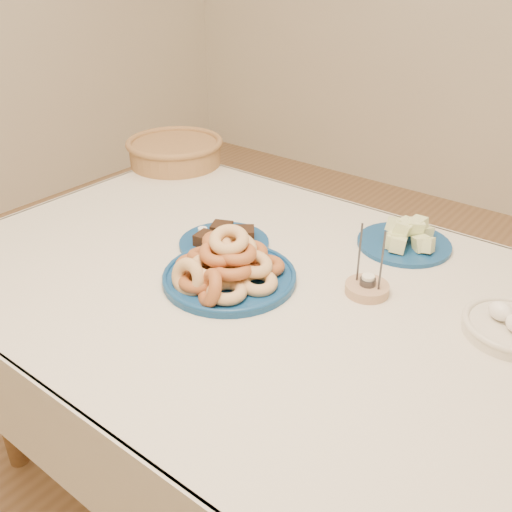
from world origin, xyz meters
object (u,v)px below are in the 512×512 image
object	(u,v)px
brownie_plate	(224,241)
egg_bowl	(512,326)
wicker_basket	(175,151)
melon_plate	(406,239)
donut_platter	(228,268)
dining_table	(268,320)
candle_holder	(367,287)

from	to	relation	value
brownie_plate	egg_bowl	xyz separation A→B (m)	(0.74, 0.07, 0.01)
brownie_plate	wicker_basket	bearing A→B (deg)	146.39
melon_plate	donut_platter	bearing A→B (deg)	-121.15
dining_table	melon_plate	xyz separation A→B (m)	(0.18, 0.38, 0.13)
donut_platter	brownie_plate	bearing A→B (deg)	133.33
brownie_plate	egg_bowl	bearing A→B (deg)	5.55
donut_platter	melon_plate	size ratio (longest dim) A/B	1.30
melon_plate	egg_bowl	size ratio (longest dim) A/B	1.13
dining_table	donut_platter	xyz separation A→B (m)	(-0.08, -0.05, 0.15)
donut_platter	wicker_basket	size ratio (longest dim) A/B	0.88
wicker_basket	donut_platter	bearing A→B (deg)	-36.47
wicker_basket	egg_bowl	xyz separation A→B (m)	(1.30, -0.30, -0.03)
wicker_basket	candle_holder	distance (m)	1.04
brownie_plate	egg_bowl	world-z (taller)	egg_bowl
candle_holder	dining_table	bearing A→B (deg)	-151.72
egg_bowl	dining_table	bearing A→B (deg)	-163.34
dining_table	melon_plate	distance (m)	0.44
dining_table	egg_bowl	xyz separation A→B (m)	(0.52, 0.16, 0.13)
melon_plate	wicker_basket	distance (m)	0.96
donut_platter	dining_table	bearing A→B (deg)	32.18
donut_platter	wicker_basket	distance (m)	0.86
donut_platter	brownie_plate	world-z (taller)	donut_platter
dining_table	candle_holder	bearing A→B (deg)	28.28
egg_bowl	wicker_basket	bearing A→B (deg)	166.93
donut_platter	egg_bowl	bearing A→B (deg)	19.05
brownie_plate	candle_holder	bearing A→B (deg)	3.53
dining_table	brownie_plate	world-z (taller)	brownie_plate
melon_plate	egg_bowl	distance (m)	0.41
brownie_plate	egg_bowl	distance (m)	0.74
dining_table	egg_bowl	distance (m)	0.56
brownie_plate	candle_holder	size ratio (longest dim) A/B	1.85
dining_table	donut_platter	bearing A→B (deg)	-147.82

